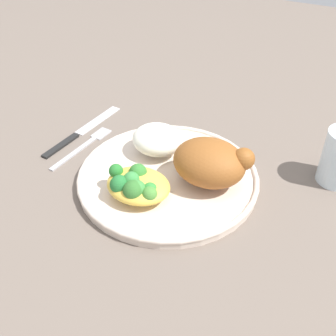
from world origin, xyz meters
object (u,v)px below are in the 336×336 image
at_px(plate, 168,177).
at_px(rice_pile, 157,139).
at_px(mac_cheese_with_broccoli, 136,185).
at_px(knife, 78,133).
at_px(fork, 84,145).
at_px(roasted_chicken, 211,162).

bearing_deg(plate, rice_pile, 133.11).
height_order(rice_pile, mac_cheese_with_broccoli, rice_pile).
height_order(mac_cheese_with_broccoli, knife, mac_cheese_with_broccoli).
distance_m(mac_cheese_with_broccoli, fork, 0.18).
distance_m(plate, knife, 0.21).
xyz_separation_m(plate, mac_cheese_with_broccoli, (-0.02, -0.06, 0.03)).
xyz_separation_m(plate, rice_pile, (-0.04, 0.04, 0.03)).
height_order(plate, fork, plate).
height_order(plate, knife, plate).
relative_size(plate, rice_pile, 3.39).
height_order(fork, knife, knife).
xyz_separation_m(plate, knife, (-0.20, 0.04, -0.01)).
height_order(rice_pile, knife, rice_pile).
height_order(plate, roasted_chicken, roasted_chicken).
xyz_separation_m(fork, knife, (-0.03, 0.02, 0.00)).
bearing_deg(plate, mac_cheese_with_broccoli, -105.81).
bearing_deg(knife, roasted_chicken, -6.27).
distance_m(plate, rice_pile, 0.07).
height_order(roasted_chicken, rice_pile, roasted_chicken).
bearing_deg(fork, plate, -6.35).
relative_size(plate, roasted_chicken, 2.39).
xyz_separation_m(plate, fork, (-0.17, 0.02, -0.01)).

